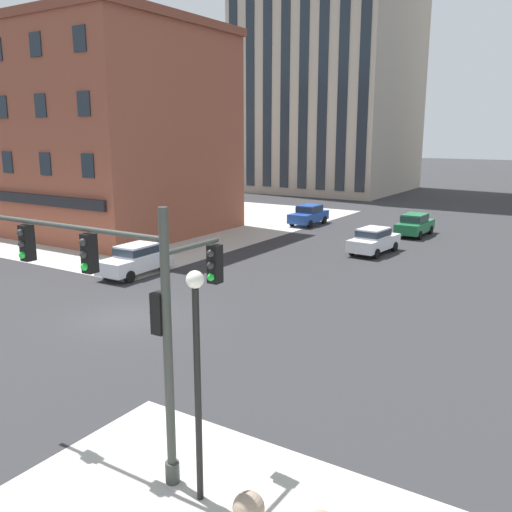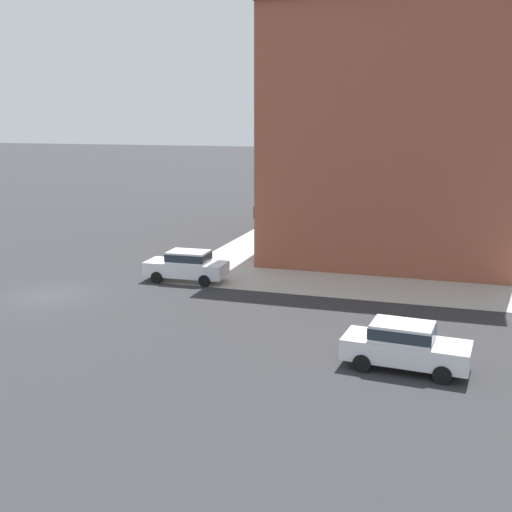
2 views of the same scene
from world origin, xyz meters
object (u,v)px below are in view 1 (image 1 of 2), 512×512
Objects in this scene: car_cross_eastbound at (374,240)px; car_cross_westbound at (415,224)px; traffic_signal_main at (134,302)px; bollard_sphere_curb_a at (249,508)px; car_main_northbound_far at (309,214)px; car_main_northbound_near at (136,258)px; street_lamp_corner_near at (197,359)px.

car_cross_eastbound and car_cross_westbound have the same top height.
car_cross_westbound is (-3.45, 32.82, -3.04)m from traffic_signal_main.
bollard_sphere_curb_a is 37.03m from car_main_northbound_far.
car_main_northbound_near is 20.26m from car_main_northbound_far.
street_lamp_corner_near is 1.11× the size of car_cross_eastbound.
traffic_signal_main is 25.57m from car_cross_eastbound.
bollard_sphere_curb_a is at bearing -2.30° from street_lamp_corner_near.
car_cross_eastbound is at bearing -92.46° from car_cross_westbound.
car_cross_westbound reaches higher than bollard_sphere_curb_a.
car_main_northbound_near is 0.98× the size of car_cross_eastbound.
street_lamp_corner_near is 1.13× the size of car_main_northbound_near.
street_lamp_corner_near is 33.67m from car_cross_westbound.
traffic_signal_main is 1.40× the size of car_cross_westbound.
street_lamp_corner_near is 26.18m from car_cross_eastbound.
street_lamp_corner_near is at bearing -41.58° from car_main_northbound_near.
street_lamp_corner_near is at bearing 177.70° from bollard_sphere_curb_a.
car_cross_westbound is (-6.74, 33.19, 0.59)m from bollard_sphere_curb_a.
street_lamp_corner_near is 19.94m from car_main_northbound_near.
car_cross_eastbound is at bearing -42.15° from car_main_northbound_far.
traffic_signal_main is 1.41× the size of car_main_northbound_far.
car_cross_westbound is at bearing -1.61° from car_main_northbound_far.
car_cross_eastbound is at bearing 105.50° from bollard_sphere_curb_a.
street_lamp_corner_near is at bearing -80.63° from car_cross_westbound.
car_main_northbound_far is (-12.59, 33.08, -3.04)m from traffic_signal_main.
car_cross_eastbound reaches higher than bollard_sphere_curb_a.
car_cross_eastbound is 1.02× the size of car_cross_westbound.
traffic_signal_main is at bearing -45.04° from car_main_northbound_near.
car_main_northbound_far is 0.97× the size of car_cross_eastbound.
car_main_northbound_far is 9.14m from car_cross_westbound.
street_lamp_corner_near is at bearing -66.39° from car_main_northbound_far.
car_main_northbound_far is at bearing 89.39° from car_main_northbound_near.
car_cross_eastbound is 7.72m from car_cross_westbound.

